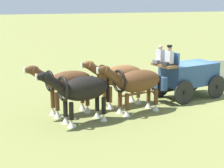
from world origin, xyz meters
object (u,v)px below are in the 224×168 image
object	(u,v)px
show_wagon	(187,75)
draft_horse_lead_near	(81,90)
draft_horse_rear_near	(136,82)
draft_horse_rear_off	(119,77)
draft_horse_lead_off	(66,83)

from	to	relation	value
show_wagon	draft_horse_lead_near	size ratio (longest dim) A/B	1.84
draft_horse_rear_near	draft_horse_rear_off	xyz separation A→B (m)	(0.23, -1.28, 0.02)
draft_horse_rear_near	draft_horse_lead_near	xyz separation A→B (m)	(2.56, 0.46, -0.00)
draft_horse_rear_off	draft_horse_lead_near	xyz separation A→B (m)	(2.33, 1.74, -0.02)
show_wagon	draft_horse_rear_near	distance (m)	3.58
draft_horse_rear_near	draft_horse_lead_near	world-z (taller)	draft_horse_lead_near
show_wagon	draft_horse_lead_off	distance (m)	6.17
draft_horse_rear_near	draft_horse_lead_off	distance (m)	2.92
draft_horse_lead_off	draft_horse_lead_near	bearing A→B (deg)	100.92
draft_horse_lead_off	draft_horse_rear_off	bearing A→B (deg)	-169.78
draft_horse_lead_near	draft_horse_lead_off	distance (m)	1.30
draft_horse_lead_off	draft_horse_rear_near	bearing A→B (deg)	163.80
show_wagon	draft_horse_rear_off	distance (m)	3.58
draft_horse_rear_near	draft_horse_rear_off	world-z (taller)	draft_horse_rear_off
draft_horse_rear_near	draft_horse_rear_off	distance (m)	1.30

